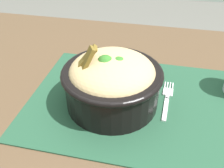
{
  "coord_description": "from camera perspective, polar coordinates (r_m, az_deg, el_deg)",
  "views": [
    {
      "loc": [
        0.02,
        -0.41,
        1.07
      ],
      "look_at": [
        -0.07,
        -0.0,
        0.76
      ],
      "focal_mm": 40.3,
      "sensor_mm": 36.0,
      "label": 1
    }
  ],
  "objects": [
    {
      "name": "bowl",
      "position": [
        0.51,
        -0.03,
        0.8
      ],
      "size": [
        0.21,
        0.21,
        0.14
      ],
      "color": "black",
      "rests_on": "placemat"
    },
    {
      "name": "placemat",
      "position": [
        0.56,
        4.61,
        -3.94
      ],
      "size": [
        0.45,
        0.34,
        0.0
      ],
      "primitive_type": "cube",
      "rotation": [
        0.0,
        0.0,
        -0.01
      ],
      "color": "#1E422D",
      "rests_on": "table"
    },
    {
      "name": "fork",
      "position": [
        0.57,
        12.38,
        -3.25
      ],
      "size": [
        0.02,
        0.14,
        0.0
      ],
      "color": "silver",
      "rests_on": "placemat"
    },
    {
      "name": "table",
      "position": [
        0.59,
        6.92,
        -9.98
      ],
      "size": [
        1.3,
        0.87,
        0.71
      ],
      "color": "#4C3826",
      "rests_on": "ground_plane"
    }
  ]
}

